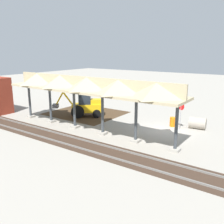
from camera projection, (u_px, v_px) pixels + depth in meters
name	position (u px, v px, depth m)	size (l,w,h in m)	color
ground_plane	(164.00, 130.00, 22.78)	(120.00, 120.00, 0.00)	gray
dirt_work_zone	(86.00, 113.00, 29.07)	(8.15, 7.00, 0.01)	#42301E
platform_canopy	(87.00, 85.00, 21.69)	(17.64, 3.20, 4.90)	#9E998E
rail_tracks	(122.00, 156.00, 17.19)	(60.00, 2.58, 0.15)	slate
stop_sign	(181.00, 110.00, 22.71)	(0.69, 0.37, 2.58)	gray
backhoe	(85.00, 105.00, 27.34)	(4.86, 4.17, 2.82)	#EAB214
dirt_mound	(85.00, 110.00, 30.48)	(4.30, 4.30, 1.92)	#42301E
concrete_pipe	(198.00, 123.00, 23.17)	(1.59, 1.25, 1.08)	#9E9384
traffic_barrel	(173.00, 122.00, 23.87)	(0.56, 0.56, 0.90)	orange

